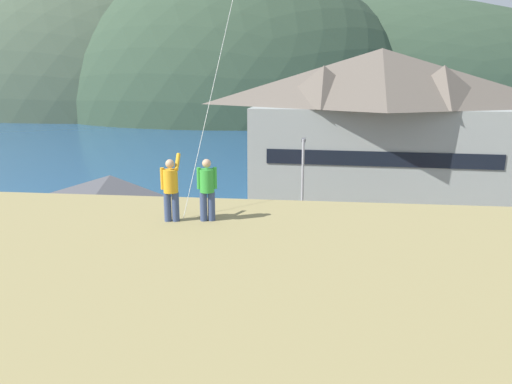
{
  "coord_description": "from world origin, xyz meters",
  "views": [
    {
      "loc": [
        1.96,
        -19.61,
        10.39
      ],
      "look_at": [
        -1.44,
        9.0,
        3.52
      ],
      "focal_mm": 34.8,
      "sensor_mm": 36.0,
      "label": 1
    }
  ],
  "objects_px": {
    "storage_shed_near_lot": "(113,222)",
    "parked_car_back_row_right": "(220,288)",
    "parked_car_back_row_left": "(6,229)",
    "person_companion": "(207,188)",
    "moored_boat_wharfside": "(273,157)",
    "harbor_lodge": "(379,121)",
    "wharf_dock": "(302,166)",
    "moored_boat_inner_slip": "(270,165)",
    "parking_light_pole": "(303,182)",
    "parked_car_front_row_end": "(478,251)",
    "parked_car_mid_row_near": "(416,299)",
    "moored_boat_outer_mooring": "(333,158)",
    "person_kite_flyer": "(171,188)",
    "parked_car_front_row_red": "(314,242)",
    "parked_car_front_row_silver": "(235,252)"
  },
  "relations": [
    {
      "from": "parked_car_front_row_end",
      "to": "parked_car_mid_row_near",
      "type": "bearing_deg",
      "value": -124.75
    },
    {
      "from": "parked_car_back_row_left",
      "to": "person_companion",
      "type": "distance_m",
      "value": 22.14
    },
    {
      "from": "harbor_lodge",
      "to": "parked_car_back_row_right",
      "type": "distance_m",
      "value": 23.98
    },
    {
      "from": "parked_car_front_row_silver",
      "to": "moored_boat_wharfside",
      "type": "bearing_deg",
      "value": 91.25
    },
    {
      "from": "wharf_dock",
      "to": "parked_car_front_row_end",
      "type": "xyz_separation_m",
      "value": [
        10.25,
        -28.22,
        0.71
      ]
    },
    {
      "from": "wharf_dock",
      "to": "moored_boat_inner_slip",
      "type": "relative_size",
      "value": 1.97
    },
    {
      "from": "wharf_dock",
      "to": "parked_car_front_row_silver",
      "type": "bearing_deg",
      "value": -95.34
    },
    {
      "from": "storage_shed_near_lot",
      "to": "parked_car_back_row_right",
      "type": "relative_size",
      "value": 1.78
    },
    {
      "from": "moored_boat_outer_mooring",
      "to": "parked_car_back_row_left",
      "type": "height_order",
      "value": "moored_boat_outer_mooring"
    },
    {
      "from": "moored_boat_wharfside",
      "to": "storage_shed_near_lot",
      "type": "bearing_deg",
      "value": -99.38
    },
    {
      "from": "parked_car_mid_row_near",
      "to": "parked_car_front_row_silver",
      "type": "xyz_separation_m",
      "value": [
        -8.56,
        4.82,
        0.0
      ]
    },
    {
      "from": "moored_boat_outer_mooring",
      "to": "parking_light_pole",
      "type": "relative_size",
      "value": 1.13
    },
    {
      "from": "parked_car_mid_row_near",
      "to": "person_companion",
      "type": "relative_size",
      "value": 2.48
    },
    {
      "from": "wharf_dock",
      "to": "person_kite_flyer",
      "type": "relative_size",
      "value": 7.55
    },
    {
      "from": "moored_boat_wharfside",
      "to": "harbor_lodge",
      "type": "bearing_deg",
      "value": -59.02
    },
    {
      "from": "wharf_dock",
      "to": "harbor_lodge",
      "type": "bearing_deg",
      "value": -63.88
    },
    {
      "from": "person_kite_flyer",
      "to": "storage_shed_near_lot",
      "type": "bearing_deg",
      "value": 120.53
    },
    {
      "from": "parking_light_pole",
      "to": "person_kite_flyer",
      "type": "relative_size",
      "value": 3.47
    },
    {
      "from": "harbor_lodge",
      "to": "parking_light_pole",
      "type": "xyz_separation_m",
      "value": [
        -5.83,
        -11.47,
        -2.77
      ]
    },
    {
      "from": "parked_car_front_row_red",
      "to": "person_companion",
      "type": "distance_m",
      "value": 15.62
    },
    {
      "from": "parked_car_front_row_silver",
      "to": "person_companion",
      "type": "relative_size",
      "value": 2.43
    },
    {
      "from": "moored_boat_wharfside",
      "to": "moored_boat_inner_slip",
      "type": "relative_size",
      "value": 1.06
    },
    {
      "from": "moored_boat_inner_slip",
      "to": "parked_car_back_row_left",
      "type": "bearing_deg",
      "value": -118.34
    },
    {
      "from": "parked_car_mid_row_near",
      "to": "parking_light_pole",
      "type": "xyz_separation_m",
      "value": [
        -5.14,
        10.06,
        2.79
      ]
    },
    {
      "from": "parked_car_front_row_end",
      "to": "moored_boat_inner_slip",
      "type": "bearing_deg",
      "value": 117.34
    },
    {
      "from": "storage_shed_near_lot",
      "to": "parked_car_back_row_right",
      "type": "distance_m",
      "value": 7.73
    },
    {
      "from": "wharf_dock",
      "to": "moored_boat_wharfside",
      "type": "bearing_deg",
      "value": 135.59
    },
    {
      "from": "moored_boat_wharfside",
      "to": "parked_car_mid_row_near",
      "type": "relative_size",
      "value": 1.76
    },
    {
      "from": "moored_boat_inner_slip",
      "to": "harbor_lodge",
      "type": "bearing_deg",
      "value": -49.16
    },
    {
      "from": "parked_car_front_row_silver",
      "to": "parking_light_pole",
      "type": "xyz_separation_m",
      "value": [
        3.42,
        5.23,
        2.79
      ]
    },
    {
      "from": "moored_boat_inner_slip",
      "to": "parked_car_mid_row_near",
      "type": "height_order",
      "value": "moored_boat_inner_slip"
    },
    {
      "from": "moored_boat_outer_mooring",
      "to": "person_companion",
      "type": "distance_m",
      "value": 46.29
    },
    {
      "from": "moored_boat_inner_slip",
      "to": "parked_car_back_row_right",
      "type": "height_order",
      "value": "moored_boat_inner_slip"
    },
    {
      "from": "harbor_lodge",
      "to": "wharf_dock",
      "type": "bearing_deg",
      "value": 116.12
    },
    {
      "from": "harbor_lodge",
      "to": "parked_car_front_row_red",
      "type": "xyz_separation_m",
      "value": [
        -5.06,
        -14.6,
        -5.56
      ]
    },
    {
      "from": "parked_car_front_row_end",
      "to": "person_kite_flyer",
      "type": "xyz_separation_m",
      "value": [
        -12.84,
        -13.69,
        6.28
      ]
    },
    {
      "from": "harbor_lodge",
      "to": "moored_boat_inner_slip",
      "type": "height_order",
      "value": "harbor_lodge"
    },
    {
      "from": "harbor_lodge",
      "to": "moored_boat_wharfside",
      "type": "bearing_deg",
      "value": 120.98
    },
    {
      "from": "storage_shed_near_lot",
      "to": "person_kite_flyer",
      "type": "height_order",
      "value": "person_kite_flyer"
    },
    {
      "from": "moored_boat_wharfside",
      "to": "person_kite_flyer",
      "type": "relative_size",
      "value": 4.08
    },
    {
      "from": "harbor_lodge",
      "to": "moored_boat_inner_slip",
      "type": "bearing_deg",
      "value": 130.84
    },
    {
      "from": "parked_car_front_row_red",
      "to": "parked_car_front_row_silver",
      "type": "distance_m",
      "value": 4.69
    },
    {
      "from": "parked_car_back_row_left",
      "to": "moored_boat_outer_mooring",
      "type": "bearing_deg",
      "value": 56.28
    },
    {
      "from": "moored_boat_inner_slip",
      "to": "parking_light_pole",
      "type": "relative_size",
      "value": 1.11
    },
    {
      "from": "moored_boat_inner_slip",
      "to": "parked_car_front_row_red",
      "type": "relative_size",
      "value": 1.68
    },
    {
      "from": "parking_light_pole",
      "to": "moored_boat_outer_mooring",
      "type": "bearing_deg",
      "value": 84.23
    },
    {
      "from": "parked_car_front_row_red",
      "to": "parked_car_back_row_left",
      "type": "relative_size",
      "value": 1.01
    },
    {
      "from": "parked_car_back_row_right",
      "to": "moored_boat_outer_mooring",
      "type": "bearing_deg",
      "value": 80.83
    },
    {
      "from": "person_companion",
      "to": "parked_car_mid_row_near",
      "type": "bearing_deg",
      "value": 43.76
    },
    {
      "from": "harbor_lodge",
      "to": "moored_boat_outer_mooring",
      "type": "relative_size",
      "value": 2.99
    }
  ]
}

